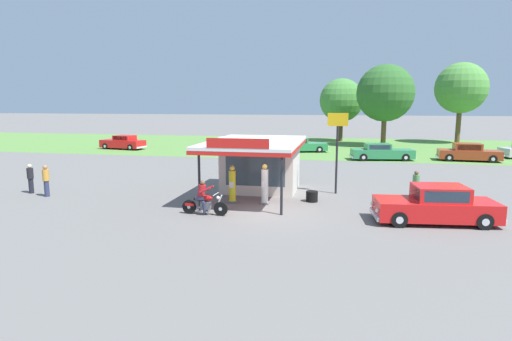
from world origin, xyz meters
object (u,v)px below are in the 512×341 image
featured_classic_sedan (436,206)px  bystander_standing_back_lot (416,185)px  parked_car_back_row_left (123,143)px  parked_car_second_row_spare (230,145)px  parked_car_back_row_centre_right (469,153)px  gas_pump_nearside (232,186)px  parked_car_back_row_centre_left (381,152)px  bystander_strolling_foreground (30,178)px  gas_pump_offside (265,186)px  motorcycle_with_rider (204,200)px  bystander_chatting_near_pumps (46,180)px  roadside_pole_sign (337,139)px  spare_tire_stack (312,196)px  parked_car_back_row_far_right (299,145)px

featured_classic_sedan → bystander_standing_back_lot: (-0.19, 3.81, 0.12)m
featured_classic_sedan → parked_car_back_row_left: (-27.05, 23.16, -0.03)m
parked_car_second_row_spare → parked_car_back_row_centre_right: parked_car_back_row_centre_right is taller
gas_pump_nearside → featured_classic_sedan: size_ratio=0.36×
gas_pump_nearside → parked_car_second_row_spare: 21.99m
parked_car_back_row_centre_left → bystander_strolling_foreground: 27.17m
gas_pump_offside → motorcycle_with_rider: gas_pump_offside is taller
parked_car_back_row_left → bystander_chatting_near_pumps: size_ratio=3.05×
motorcycle_with_rider → gas_pump_nearside: bearing=74.9°
parked_car_back_row_left → bystander_standing_back_lot: size_ratio=3.25×
featured_classic_sedan → parked_car_back_row_left: featured_classic_sedan is taller
motorcycle_with_rider → parked_car_back_row_left: 29.39m
gas_pump_nearside → roadside_pole_sign: bearing=32.6°
gas_pump_offside → bystander_standing_back_lot: bearing=15.6°
bystander_standing_back_lot → spare_tire_stack: 5.29m
gas_pump_nearside → roadside_pole_sign: size_ratio=0.43×
parked_car_back_row_far_right → roadside_pole_sign: (3.98, -19.46, 2.39)m
roadside_pole_sign → spare_tire_stack: size_ratio=7.39×
gas_pump_offside → parked_car_back_row_centre_left: bearing=68.5°
motorcycle_with_rider → bystander_strolling_foreground: (-10.87, 2.41, 0.21)m
spare_tire_stack → bystander_chatting_near_pumps: bearing=-173.3°
featured_classic_sedan → parked_car_second_row_spare: size_ratio=1.02×
gas_pump_nearside → bystander_chatting_near_pumps: gas_pump_nearside is taller
parked_car_back_row_far_right → spare_tire_stack: 21.86m
parked_car_back_row_left → bystander_chatting_near_pumps: bystander_chatting_near_pumps is taller
parked_car_second_row_spare → bystander_strolling_foreground: bearing=-105.0°
gas_pump_offside → parked_car_second_row_spare: size_ratio=0.40×
parked_car_second_row_spare → bystander_chatting_near_pumps: size_ratio=2.99×
parked_car_back_row_left → gas_pump_offside: bearing=-47.8°
parked_car_back_row_centre_left → roadside_pole_sign: roadside_pole_sign is taller
parked_car_second_row_spare → parked_car_back_row_centre_right: (21.88, -2.35, 0.01)m
bystander_chatting_near_pumps → bystander_standing_back_lot: (19.19, 2.70, -0.07)m
parked_car_back_row_centre_left → parked_car_second_row_spare: bearing=167.6°
gas_pump_nearside → roadside_pole_sign: roadside_pole_sign is taller
motorcycle_with_rider → parked_car_back_row_far_right: 25.24m
motorcycle_with_rider → parked_car_back_row_centre_right: size_ratio=0.41×
parked_car_back_row_centre_left → bystander_standing_back_lot: bearing=-88.9°
gas_pump_offside → spare_tire_stack: size_ratio=3.37×
roadside_pole_sign → spare_tire_stack: roadside_pole_sign is taller
parked_car_back_row_left → spare_tire_stack: parked_car_back_row_left is taller
bystander_chatting_near_pumps → roadside_pole_sign: (15.19, 3.87, 2.15)m
parked_car_back_row_left → roadside_pole_sign: (22.86, -18.17, 2.36)m
motorcycle_with_rider → parked_car_back_row_centre_left: bearing=65.3°
motorcycle_with_rider → parked_car_back_row_far_right: bearing=86.0°
parked_car_back_row_centre_right → bystander_standing_back_lot: bearing=-112.6°
featured_classic_sedan → parked_car_back_row_centre_left: bearing=91.5°
parked_car_back_row_centre_left → spare_tire_stack: 17.65m
motorcycle_with_rider → bystander_standing_back_lot: bearing=25.0°
bystander_chatting_near_pumps → bystander_strolling_foreground: bearing=158.4°
parked_car_back_row_centre_left → parked_car_second_row_spare: size_ratio=1.10×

